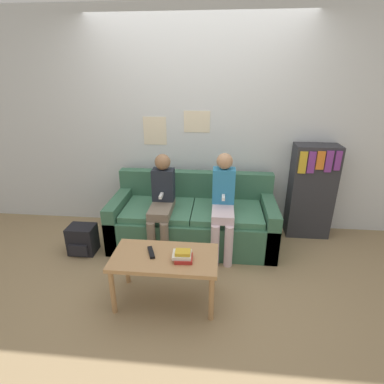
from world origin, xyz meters
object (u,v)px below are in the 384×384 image
Objects in this scene: person_left at (162,200)px; bookshelf at (311,191)px; person_right at (223,201)px; coffee_table at (165,262)px; tv_remote at (151,252)px; backpack at (83,240)px; couch at (193,220)px.

bookshelf is at bearing 16.15° from person_left.
person_left is at bearing -179.69° from person_right.
coffee_table is 5.20× the size of tv_remote.
person_right is 3.46× the size of backpack.
bookshelf reaches higher than person_right.
couch is 5.82× the size of backpack.
person_right is at bearing 59.96° from coffee_table.
person_left is 1.01m from backpack.
tv_remote is at bearing 169.00° from coffee_table.
bookshelf is (1.54, 1.34, 0.17)m from coffee_table.
bookshelf is at bearing 25.16° from person_right.
coffee_table is 2.04m from bookshelf.
coffee_table is 0.14m from tv_remote.
backpack is (-1.55, -0.18, -0.46)m from person_right.
coffee_table is 1.28m from backpack.
coffee_table is 0.83× the size of person_left.
person_right is at bearing 0.31° from person_left.
couch reaches higher than coffee_table.
person_right is 1.16m from bookshelf.
tv_remote is at bearing -85.86° from person_left.
bookshelf reaches higher than coffee_table.
couch is at bearing 53.48° from tv_remote.
coffee_table is 0.81× the size of person_right.
tv_remote is 2.12m from bookshelf.
couch is at bearing 151.70° from person_right.
person_left is 0.95× the size of bookshelf.
coffee_table is at bearing -139.02° from bookshelf.
couch is 1.06m from tv_remote.
couch is 2.08× the size of coffee_table.
person_left is 6.27× the size of tv_remote.
person_left is 1.79m from bookshelf.
person_left reaches higher than backpack.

